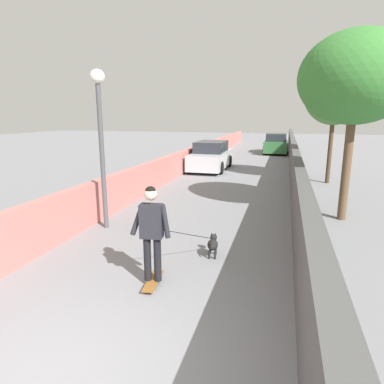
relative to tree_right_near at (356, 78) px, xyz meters
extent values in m
plane|color=gray|center=(6.50, 3.96, -3.86)|extent=(80.00, 80.00, 0.00)
cube|color=#CC726B|center=(4.50, 6.69, -3.29)|extent=(48.00, 0.30, 1.14)
cube|color=#4C4C4C|center=(4.50, 1.23, -3.13)|extent=(48.00, 0.30, 1.45)
cylinder|color=brown|center=(0.00, 0.00, -2.36)|extent=(0.23, 0.23, 2.98)
ellipsoid|color=#387A33|center=(0.00, 0.00, 0.02)|extent=(2.97, 2.97, 2.42)
cylinder|color=#473523|center=(5.50, -0.20, -2.26)|extent=(0.18, 0.18, 3.19)
ellipsoid|color=#4C843D|center=(5.50, -0.20, 0.12)|extent=(2.62, 2.62, 2.95)
cylinder|color=#4C4C51|center=(-2.46, 6.14, -2.02)|extent=(0.12, 0.12, 3.68)
sphere|color=silver|center=(-2.46, 6.14, -0.03)|extent=(0.36, 0.36, 0.36)
cube|color=brown|center=(-4.97, 3.78, -3.78)|extent=(0.82, 0.30, 0.02)
cylinder|color=beige|center=(-4.70, 3.89, -3.83)|extent=(0.06, 0.04, 0.06)
cylinder|color=beige|center=(-4.69, 3.75, -3.83)|extent=(0.06, 0.04, 0.06)
cylinder|color=beige|center=(-5.26, 3.82, -3.83)|extent=(0.06, 0.04, 0.06)
cylinder|color=beige|center=(-5.24, 3.68, -3.83)|extent=(0.06, 0.04, 0.06)
cylinder|color=black|center=(-4.98, 3.87, -3.37)|extent=(0.15, 0.15, 0.80)
cylinder|color=black|center=(-4.96, 3.69, -3.37)|extent=(0.15, 0.15, 0.80)
cube|color=#26262D|center=(-4.97, 3.78, -2.68)|extent=(0.27, 0.41, 0.59)
cylinder|color=#26262D|center=(-5.00, 4.02, -2.66)|extent=(0.13, 0.29, 0.58)
cylinder|color=#26262D|center=(-4.94, 3.54, -2.68)|extent=(0.11, 0.19, 0.59)
sphere|color=beige|center=(-4.97, 3.78, -2.21)|extent=(0.22, 0.22, 0.22)
sphere|color=black|center=(-4.97, 3.78, -2.17)|extent=(0.19, 0.19, 0.19)
ellipsoid|color=black|center=(-3.53, 3.02, -3.59)|extent=(0.39, 0.27, 0.22)
sphere|color=black|center=(-3.30, 3.05, -3.52)|extent=(0.15, 0.15, 0.15)
cone|color=black|center=(-3.30, 3.09, -3.44)|extent=(0.06, 0.06, 0.06)
cone|color=black|center=(-3.29, 3.01, -3.44)|extent=(0.06, 0.06, 0.06)
cylinder|color=black|center=(-3.43, 3.09, -3.77)|extent=(0.04, 0.04, 0.18)
cylinder|color=black|center=(-3.41, 2.98, -3.77)|extent=(0.04, 0.04, 0.18)
cylinder|color=black|center=(-3.66, 3.06, -3.77)|extent=(0.04, 0.04, 0.18)
cylinder|color=black|center=(-3.64, 2.95, -3.77)|extent=(0.04, 0.04, 0.18)
cylinder|color=black|center=(-3.76, 2.99, -3.51)|extent=(0.14, 0.05, 0.13)
cylinder|color=black|center=(-4.25, 3.40, -3.13)|extent=(1.45, 0.78, 0.66)
cube|color=silver|center=(7.74, 5.54, -3.30)|extent=(4.31, 1.70, 0.80)
cube|color=#262B33|center=(7.74, 5.54, -2.62)|extent=(2.24, 1.50, 0.60)
cylinder|color=black|center=(9.08, 6.33, -3.54)|extent=(0.64, 0.22, 0.64)
cylinder|color=black|center=(9.08, 4.75, -3.54)|extent=(0.64, 0.22, 0.64)
cylinder|color=black|center=(6.41, 6.33, -3.54)|extent=(0.64, 0.22, 0.64)
cylinder|color=black|center=(6.41, 4.75, -3.54)|extent=(0.64, 0.22, 0.64)
cube|color=#336B38|center=(16.92, 2.38, -3.30)|extent=(3.99, 1.70, 0.80)
cube|color=#262B33|center=(16.92, 2.38, -2.62)|extent=(2.08, 1.50, 0.60)
cylinder|color=black|center=(18.15, 3.17, -3.54)|extent=(0.64, 0.22, 0.64)
cylinder|color=black|center=(18.15, 1.59, -3.54)|extent=(0.64, 0.22, 0.64)
cylinder|color=black|center=(15.68, 3.17, -3.54)|extent=(0.64, 0.22, 0.64)
cylinder|color=black|center=(15.68, 1.59, -3.54)|extent=(0.64, 0.22, 0.64)
camera|label=1|loc=(-9.94, 1.68, -0.93)|focal=31.05mm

